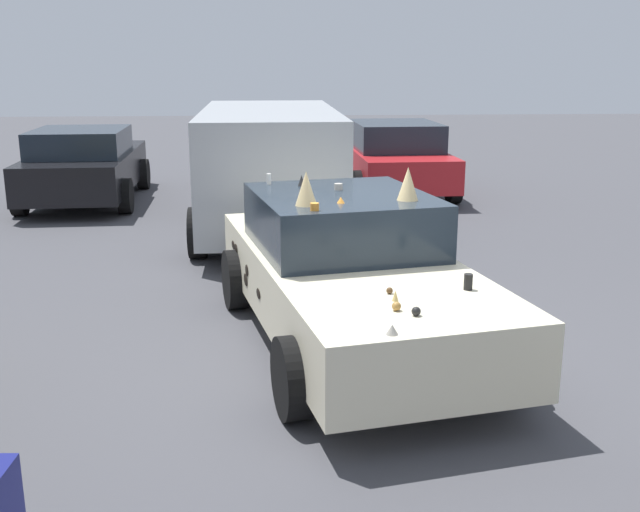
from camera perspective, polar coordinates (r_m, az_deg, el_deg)
name	(u,v)px	position (r m, az deg, el deg)	size (l,w,h in m)	color
ground_plane	(350,343)	(7.50, 2.30, -6.62)	(60.00, 60.00, 0.00)	#47474C
art_car_decorated	(349,272)	(7.34, 2.19, -1.19)	(4.75, 2.70, 1.76)	beige
parked_van_behind_left	(270,164)	(11.95, -3.82, 6.98)	(4.87, 2.39, 1.96)	#9EA3A8
parked_sedan_row_back_far	(85,165)	(15.34, -17.41, 6.62)	(4.34, 2.21, 1.43)	black
parked_sedan_behind_right	(394,157)	(15.69, 5.66, 7.45)	(4.19, 2.18, 1.46)	red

